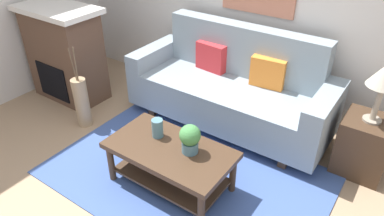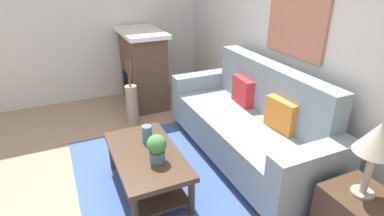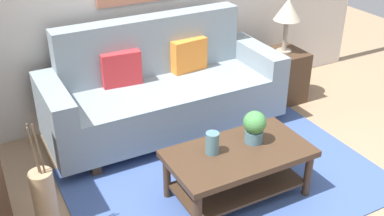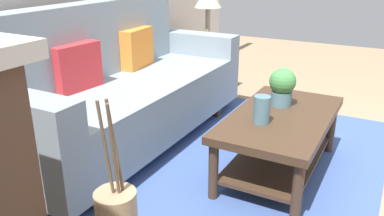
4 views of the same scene
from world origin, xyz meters
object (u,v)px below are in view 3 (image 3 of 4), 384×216
at_px(throw_pillow_crimson, 121,69).
at_px(couch, 162,90).
at_px(table_lamp, 288,12).
at_px(floor_vase, 46,207).
at_px(throw_pillow_orange, 189,55).
at_px(potted_plant_tabletop, 254,126).
at_px(tabletop_vase, 212,143).
at_px(side_table, 281,76).
at_px(coffee_table, 238,163).

bearing_deg(throw_pillow_crimson, couch, -19.79).
height_order(table_lamp, floor_vase, table_lamp).
distance_m(couch, throw_pillow_orange, 0.45).
bearing_deg(couch, potted_plant_tabletop, -77.82).
xyz_separation_m(tabletop_vase, potted_plant_tabletop, (0.36, -0.02, 0.06)).
xyz_separation_m(potted_plant_tabletop, floor_vase, (-1.58, 0.16, -0.28)).
xyz_separation_m(couch, side_table, (1.42, -0.00, -0.15)).
bearing_deg(side_table, potted_plant_tabletop, -135.66).
height_order(throw_pillow_crimson, floor_vase, throw_pillow_crimson).
relative_size(couch, table_lamp, 3.93).
bearing_deg(potted_plant_tabletop, throw_pillow_orange, 85.45).
bearing_deg(potted_plant_tabletop, coffee_table, -161.57).
distance_m(tabletop_vase, table_lamp, 1.96).
distance_m(tabletop_vase, floor_vase, 1.25).
relative_size(couch, coffee_table, 2.03).
height_order(potted_plant_tabletop, side_table, potted_plant_tabletop).
bearing_deg(table_lamp, tabletop_vase, -143.68).
distance_m(couch, coffee_table, 1.21).
xyz_separation_m(throw_pillow_crimson, tabletop_vase, (0.23, -1.26, -0.16)).
relative_size(throw_pillow_orange, table_lamp, 0.63).
xyz_separation_m(coffee_table, table_lamp, (1.34, 1.20, 0.68)).
relative_size(couch, tabletop_vase, 12.96).
bearing_deg(tabletop_vase, side_table, 36.32).
distance_m(couch, potted_plant_tabletop, 1.18).
bearing_deg(potted_plant_tabletop, couch, 102.18).
relative_size(coffee_table, side_table, 1.96).
xyz_separation_m(potted_plant_tabletop, side_table, (1.17, 1.14, -0.29)).
bearing_deg(throw_pillow_orange, floor_vase, -146.53).
height_order(coffee_table, tabletop_vase, tabletop_vase).
bearing_deg(floor_vase, potted_plant_tabletop, -5.83).
xyz_separation_m(side_table, table_lamp, (0.00, 0.00, 0.71)).
height_order(throw_pillow_crimson, table_lamp, table_lamp).
relative_size(couch, throw_pillow_crimson, 6.21).
xyz_separation_m(throw_pillow_orange, potted_plant_tabletop, (-0.10, -1.27, -0.11)).
bearing_deg(throw_pillow_orange, side_table, -6.92).
xyz_separation_m(couch, table_lamp, (1.42, -0.00, 0.56)).
relative_size(coffee_table, tabletop_vase, 6.37).
relative_size(throw_pillow_orange, tabletop_vase, 2.09).
bearing_deg(floor_vase, coffee_table, -8.80).
height_order(tabletop_vase, floor_vase, tabletop_vase).
height_order(throw_pillow_orange, coffee_table, throw_pillow_orange).
distance_m(table_lamp, floor_vase, 3.01).
distance_m(potted_plant_tabletop, table_lamp, 1.69).
bearing_deg(floor_vase, table_lamp, 19.65).
xyz_separation_m(potted_plant_tabletop, table_lamp, (1.17, 1.14, 0.42)).
bearing_deg(table_lamp, couch, 179.83).
bearing_deg(side_table, floor_vase, -160.35).
bearing_deg(table_lamp, potted_plant_tabletop, -135.66).
xyz_separation_m(couch, coffee_table, (0.08, -1.21, -0.12)).
xyz_separation_m(coffee_table, potted_plant_tabletop, (0.17, 0.06, 0.26)).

